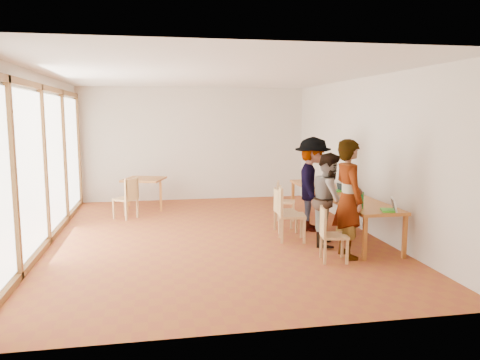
# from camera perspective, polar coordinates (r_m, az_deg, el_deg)

# --- Properties ---
(ground) EXTENTS (8.00, 8.00, 0.00)m
(ground) POSITION_cam_1_polar(r_m,az_deg,el_deg) (8.93, -3.32, -6.84)
(ground) COLOR #974424
(ground) RESTS_ON ground
(wall_back) EXTENTS (6.00, 0.10, 3.00)m
(wall_back) POSITION_cam_1_polar(r_m,az_deg,el_deg) (12.64, -5.62, 4.39)
(wall_back) COLOR beige
(wall_back) RESTS_ON ground
(wall_front) EXTENTS (6.00, 0.10, 3.00)m
(wall_front) POSITION_cam_1_polar(r_m,az_deg,el_deg) (4.75, 2.50, -1.48)
(wall_front) COLOR beige
(wall_front) RESTS_ON ground
(wall_right) EXTENTS (0.10, 8.00, 3.00)m
(wall_right) POSITION_cam_1_polar(r_m,az_deg,el_deg) (9.51, 14.87, 2.99)
(wall_right) COLOR beige
(wall_right) RESTS_ON ground
(window_wall) EXTENTS (0.10, 8.00, 3.00)m
(window_wall) POSITION_cam_1_polar(r_m,az_deg,el_deg) (8.82, -22.88, 2.26)
(window_wall) COLOR white
(window_wall) RESTS_ON ground
(ceiling) EXTENTS (6.00, 8.00, 0.04)m
(ceiling) POSITION_cam_1_polar(r_m,az_deg,el_deg) (8.67, -3.48, 12.85)
(ceiling) COLOR white
(ceiling) RESTS_ON wall_back
(communal_table) EXTENTS (0.80, 4.00, 0.75)m
(communal_table) POSITION_cam_1_polar(r_m,az_deg,el_deg) (9.43, 11.89, -1.84)
(communal_table) COLOR #AA5B25
(communal_table) RESTS_ON ground
(side_table) EXTENTS (0.90, 0.90, 0.75)m
(side_table) POSITION_cam_1_polar(r_m,az_deg,el_deg) (11.59, -11.62, -0.18)
(side_table) COLOR #AA5B25
(side_table) RESTS_ON ground
(chair_near) EXTENTS (0.46, 0.46, 0.45)m
(chair_near) POSITION_cam_1_polar(r_m,az_deg,el_deg) (7.44, 10.74, -5.84)
(chair_near) COLOR tan
(chair_near) RESTS_ON ground
(chair_mid) EXTENTS (0.53, 0.53, 0.53)m
(chair_mid) POSITION_cam_1_polar(r_m,az_deg,el_deg) (8.50, 5.68, -3.45)
(chair_mid) COLOR tan
(chair_mid) RESTS_ON ground
(chair_far) EXTENTS (0.39, 0.39, 0.45)m
(chair_far) POSITION_cam_1_polar(r_m,az_deg,el_deg) (9.18, 5.06, -3.14)
(chair_far) COLOR tan
(chair_far) RESTS_ON ground
(chair_empty) EXTENTS (0.49, 0.49, 0.44)m
(chair_empty) POSITION_cam_1_polar(r_m,az_deg,el_deg) (10.25, 5.12, -2.01)
(chair_empty) COLOR tan
(chair_empty) RESTS_ON ground
(chair_spare) EXTENTS (0.59, 0.59, 0.48)m
(chair_spare) POSITION_cam_1_polar(r_m,az_deg,el_deg) (10.56, -13.43, -1.66)
(chair_spare) COLOR tan
(chair_spare) RESTS_ON ground
(person_near) EXTENTS (0.48, 0.71, 1.90)m
(person_near) POSITION_cam_1_polar(r_m,az_deg,el_deg) (7.64, 13.10, -2.25)
(person_near) COLOR gray
(person_near) RESTS_ON ground
(person_mid) EXTENTS (0.85, 0.96, 1.63)m
(person_mid) POSITION_cam_1_polar(r_m,az_deg,el_deg) (8.32, 10.86, -2.32)
(person_mid) COLOR gray
(person_mid) RESTS_ON ground
(person_far) EXTENTS (1.05, 1.36, 1.85)m
(person_far) POSITION_cam_1_polar(r_m,az_deg,el_deg) (9.32, 8.80, -0.49)
(person_far) COLOR gray
(person_far) RESTS_ON ground
(laptop_near) EXTENTS (0.30, 0.32, 0.23)m
(laptop_near) POSITION_cam_1_polar(r_m,az_deg,el_deg) (7.86, 17.88, -3.19)
(laptop_near) COLOR green
(laptop_near) RESTS_ON communal_table
(laptop_mid) EXTENTS (0.25, 0.26, 0.18)m
(laptop_mid) POSITION_cam_1_polar(r_m,az_deg,el_deg) (9.63, 11.94, -1.04)
(laptop_mid) COLOR green
(laptop_mid) RESTS_ON communal_table
(laptop_far) EXTENTS (0.26, 0.28, 0.20)m
(laptop_far) POSITION_cam_1_polar(r_m,az_deg,el_deg) (9.98, 10.45, -0.66)
(laptop_far) COLOR green
(laptop_far) RESTS_ON communal_table
(yellow_mug) EXTENTS (0.15, 0.15, 0.09)m
(yellow_mug) POSITION_cam_1_polar(r_m,az_deg,el_deg) (10.36, 9.69, -0.39)
(yellow_mug) COLOR orange
(yellow_mug) RESTS_ON communal_table
(green_bottle) EXTENTS (0.07, 0.07, 0.28)m
(green_bottle) POSITION_cam_1_polar(r_m,az_deg,el_deg) (7.93, 14.60, -2.39)
(green_bottle) COLOR #1B6928
(green_bottle) RESTS_ON communal_table
(clear_glass) EXTENTS (0.07, 0.07, 0.09)m
(clear_glass) POSITION_cam_1_polar(r_m,az_deg,el_deg) (11.12, 9.33, 0.18)
(clear_glass) COLOR silver
(clear_glass) RESTS_ON communal_table
(condiment_cup) EXTENTS (0.08, 0.08, 0.06)m
(condiment_cup) POSITION_cam_1_polar(r_m,az_deg,el_deg) (8.76, 12.62, -2.09)
(condiment_cup) COLOR white
(condiment_cup) RESTS_ON communal_table
(pink_phone) EXTENTS (0.05, 0.10, 0.01)m
(pink_phone) POSITION_cam_1_polar(r_m,az_deg,el_deg) (10.77, 7.75, -0.24)
(pink_phone) COLOR #EA5396
(pink_phone) RESTS_ON communal_table
(black_pouch) EXTENTS (0.16, 0.26, 0.09)m
(black_pouch) POSITION_cam_1_polar(r_m,az_deg,el_deg) (10.04, 12.45, -0.73)
(black_pouch) COLOR black
(black_pouch) RESTS_ON communal_table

